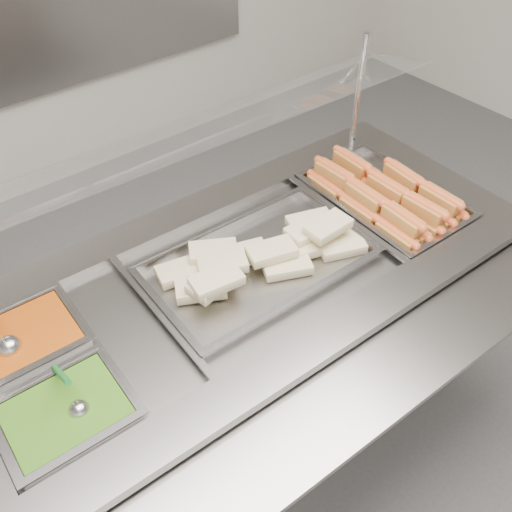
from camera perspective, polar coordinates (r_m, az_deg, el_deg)
ground at (r=2.31m, az=6.80°, el=-22.44°), size 6.00×6.00×0.00m
steam_counter at (r=2.07m, az=-1.11°, el=-10.08°), size 1.88×0.88×0.89m
tray_rail at (r=1.53m, az=10.15°, el=-12.98°), size 1.78×0.43×0.05m
sneeze_guard at (r=1.66m, az=-5.96°, el=11.94°), size 1.63×0.35×0.43m
pan_hotdogs at (r=2.09m, az=12.54°, el=5.07°), size 0.35×0.55×0.10m
pan_wraps at (r=1.78m, az=0.25°, el=-1.01°), size 0.68×0.42×0.07m
pan_beans at (r=1.70m, az=-22.02°, el=-8.33°), size 0.30×0.25×0.10m
pan_peas at (r=1.52m, az=-18.26°, el=-15.29°), size 0.30×0.25×0.10m
hotdogs_in_buns at (r=2.05m, az=12.84°, el=5.85°), size 0.31×0.52×0.12m
tortilla_wraps at (r=1.76m, az=0.75°, el=0.15°), size 0.63×0.35×0.10m
ladle at (r=1.66m, az=-23.51°, el=-8.19°), size 0.07×0.19×0.15m
serving_spoon at (r=1.48m, az=-17.55°, el=-13.90°), size 0.06×0.18×0.14m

